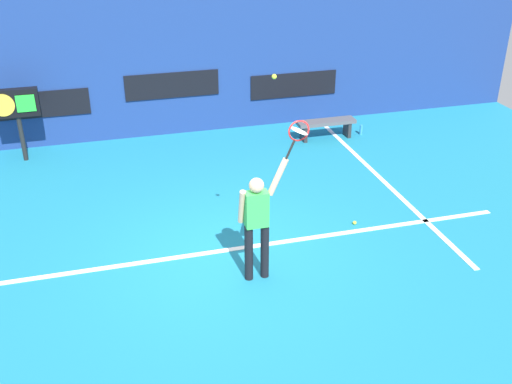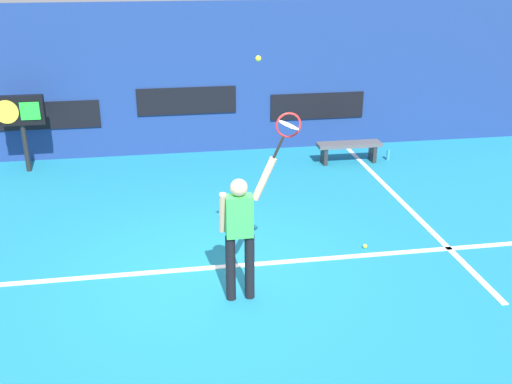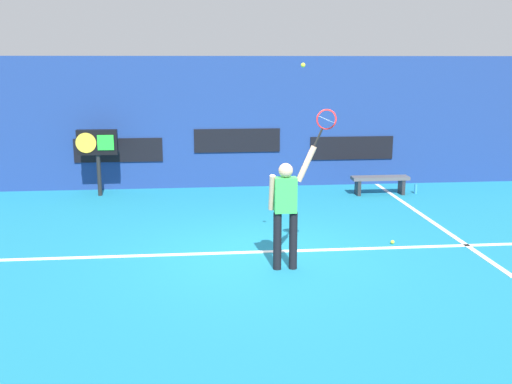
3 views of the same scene
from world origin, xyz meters
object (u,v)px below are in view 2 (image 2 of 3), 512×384
tennis_player (240,229)px  court_bench (349,148)px  spare_ball (365,246)px  water_bottle (388,155)px  scoreboard_clock (20,114)px  tennis_racket (287,128)px  tennis_ball (258,58)px

tennis_player → court_bench: 5.99m
tennis_player → spare_ball: size_ratio=28.81×
water_bottle → spare_ball: 4.41m
scoreboard_clock → tennis_player: bearing=-56.6°
tennis_racket → scoreboard_clock: tennis_racket is taller
scoreboard_clock → spare_ball: (5.82, -4.54, -1.21)m
court_bench → tennis_racket: bearing=-116.3°
tennis_racket → court_bench: size_ratio=0.44×
tennis_racket → tennis_ball: bearing=-179.5°
tennis_racket → spare_ball: tennis_racket is taller
tennis_ball → water_bottle: bearing=53.4°
water_bottle → spare_ball: water_bottle is taller
tennis_racket → water_bottle: (3.42, 5.08, -2.20)m
tennis_player → spare_ball: bearing=27.5°
tennis_player → water_bottle: 6.53m
water_bottle → tennis_racket: bearing=-124.0°
tennis_racket → water_bottle: 6.51m
tennis_ball → scoreboard_clock: tennis_ball is taller
tennis_player → spare_ball: tennis_player is taller
court_bench → spare_ball: 4.11m
scoreboard_clock → water_bottle: size_ratio=6.70×
tennis_racket → scoreboard_clock: 7.17m
scoreboard_clock → spare_ball: size_ratio=23.64×
scoreboard_clock → spare_ball: bearing=-37.9°
tennis_player → tennis_racket: tennis_racket is taller
tennis_player → water_bottle: bearing=51.7°
tennis_ball → scoreboard_clock: 7.14m
spare_ball → tennis_player: bearing=-152.5°
tennis_racket → scoreboard_clock: (-4.31, 5.64, -1.08)m
court_bench → scoreboard_clock: bearing=175.3°
court_bench → tennis_player: bearing=-121.4°
court_bench → spare_ball: court_bench is taller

